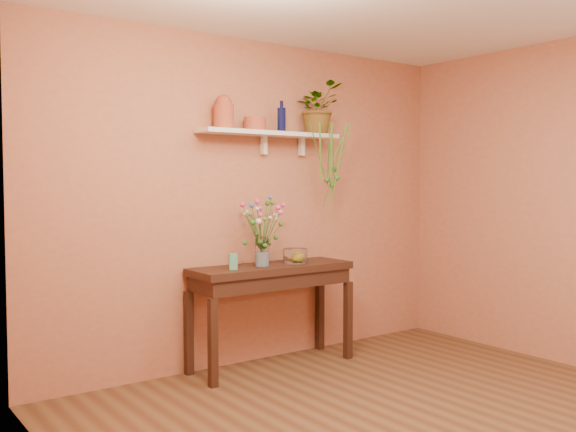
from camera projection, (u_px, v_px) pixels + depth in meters
room at (441, 210)px, 3.78m from camera, size 4.04×4.04×2.70m
sideboard at (272, 280)px, 5.22m from camera, size 1.38×0.44×0.84m
wall_shelf at (271, 134)px, 5.30m from camera, size 1.30×0.24×0.19m
terracotta_jug at (224, 112)px, 5.02m from camera, size 0.16×0.16×0.27m
terracotta_pot at (255, 124)px, 5.20m from camera, size 0.22×0.22×0.11m
blue_bottle at (282, 119)px, 5.34m from camera, size 0.09×0.09×0.26m
spider_plant at (317, 108)px, 5.58m from camera, size 0.48×0.44×0.46m
plant_fronds at (332, 168)px, 5.53m from camera, size 0.44×0.23×0.78m
glass_vase at (262, 254)px, 5.13m from camera, size 0.11×0.11×0.24m
bouquet at (263, 220)px, 5.12m from camera, size 0.38×0.40×0.46m
glass_bowl at (295, 256)px, 5.33m from camera, size 0.20×0.20×0.12m
lemon at (297, 257)px, 5.34m from camera, size 0.09×0.09×0.09m
carton at (233, 262)px, 4.93m from camera, size 0.07×0.07×0.12m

